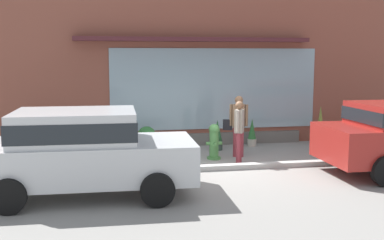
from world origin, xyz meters
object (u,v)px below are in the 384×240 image
object	(u,v)px
potted_plant_corner_tall	(320,126)
potted_plant_low_front	(346,134)
pedestrian_passerby	(239,128)
potted_plant_by_entrance	(93,140)
pedestrian_with_handbag	(238,122)
potted_plant_window_right	(48,141)
parked_car_silver	(83,148)
potted_plant_doorstep	(217,136)
potted_plant_window_left	(252,133)
potted_plant_trailing_edge	(147,139)
fire_hydrant	(214,141)

from	to	relation	value
potted_plant_corner_tall	potted_plant_low_front	size ratio (longest dim) A/B	2.10
pedestrian_passerby	potted_plant_low_front	size ratio (longest dim) A/B	2.77
potted_plant_by_entrance	pedestrian_with_handbag	bearing A→B (deg)	-19.84
pedestrian_passerby	potted_plant_corner_tall	xyz separation A→B (m)	(3.13, 1.99, -0.33)
potted_plant_window_right	potted_plant_low_front	distance (m)	8.84
pedestrian_with_handbag	potted_plant_low_front	size ratio (longest dim) A/B	2.89
pedestrian_passerby	potted_plant_low_front	xyz separation A→B (m)	(3.99, 2.00, -0.61)
pedestrian_with_handbag	parked_car_silver	size ratio (longest dim) A/B	0.39
pedestrian_with_handbag	potted_plant_corner_tall	size ratio (longest dim) A/B	1.38
potted_plant_doorstep	potted_plant_low_front	bearing A→B (deg)	4.32
potted_plant_window_right	potted_plant_by_entrance	distance (m)	1.22
potted_plant_window_right	pedestrian_with_handbag	bearing A→B (deg)	-14.65
potted_plant_doorstep	potted_plant_window_left	world-z (taller)	potted_plant_doorstep
pedestrian_passerby	potted_plant_trailing_edge	bearing A→B (deg)	78.38
fire_hydrant	potted_plant_window_right	world-z (taller)	fire_hydrant
pedestrian_passerby	potted_plant_corner_tall	world-z (taller)	pedestrian_passerby
pedestrian_passerby	potted_plant_window_left	xyz separation A→B (m)	(1.00, 2.06, -0.50)
potted_plant_trailing_edge	potted_plant_low_front	world-z (taller)	potted_plant_trailing_edge
fire_hydrant	pedestrian_passerby	xyz separation A→B (m)	(0.52, -0.54, 0.42)
potted_plant_corner_tall	potted_plant_by_entrance	xyz separation A→B (m)	(-6.78, 0.09, -0.25)
potted_plant_corner_tall	potted_plant_trailing_edge	world-z (taller)	potted_plant_corner_tall
parked_car_silver	potted_plant_trailing_edge	bearing A→B (deg)	69.62
potted_plant_trailing_edge	potted_plant_doorstep	world-z (taller)	potted_plant_doorstep
parked_car_silver	potted_plant_by_entrance	xyz separation A→B (m)	(0.08, 4.23, -0.60)
pedestrian_with_handbag	potted_plant_window_left	world-z (taller)	pedestrian_with_handbag
potted_plant_low_front	potted_plant_by_entrance	world-z (taller)	potted_plant_by_entrance
potted_plant_corner_tall	fire_hydrant	bearing A→B (deg)	-158.35
potted_plant_trailing_edge	potted_plant_corner_tall	bearing A→B (deg)	2.81
potted_plant_corner_tall	potted_plant_window_right	xyz separation A→B (m)	(-7.99, 0.03, -0.22)
parked_car_silver	potted_plant_window_right	distance (m)	4.36
pedestrian_passerby	potted_plant_low_front	bearing A→B (deg)	-36.34
pedestrian_with_handbag	parked_car_silver	bearing A→B (deg)	57.52
pedestrian_passerby	potted_plant_low_front	distance (m)	4.50
fire_hydrant	potted_plant_trailing_edge	world-z (taller)	fire_hydrant
potted_plant_window_right	potted_plant_corner_tall	bearing A→B (deg)	-0.22
potted_plant_window_right	potted_plant_by_entrance	xyz separation A→B (m)	(1.21, 0.06, -0.02)
potted_plant_corner_tall	potted_plant_low_front	xyz separation A→B (m)	(0.85, 0.01, -0.29)
parked_car_silver	potted_plant_window_left	world-z (taller)	parked_car_silver
potted_plant_corner_tall	potted_plant_window_right	bearing A→B (deg)	179.78
potted_plant_trailing_edge	potted_plant_window_left	distance (m)	3.18
fire_hydrant	potted_plant_doorstep	distance (m)	1.21
potted_plant_trailing_edge	potted_plant_doorstep	size ratio (longest dim) A/B	0.84
pedestrian_with_handbag	potted_plant_window_right	world-z (taller)	pedestrian_with_handbag
fire_hydrant	potted_plant_window_left	world-z (taller)	fire_hydrant
pedestrian_with_handbag	parked_car_silver	xyz separation A→B (m)	(-3.89, -2.86, -0.02)
pedestrian_passerby	parked_car_silver	bearing A→B (deg)	147.06
fire_hydrant	pedestrian_with_handbag	distance (m)	0.84
potted_plant_low_front	potted_plant_by_entrance	size ratio (longest dim) A/B	0.97
potted_plant_doorstep	potted_plant_window_right	bearing A→B (deg)	175.96
pedestrian_with_handbag	potted_plant_window_left	xyz separation A→B (m)	(0.84, 1.36, -0.55)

